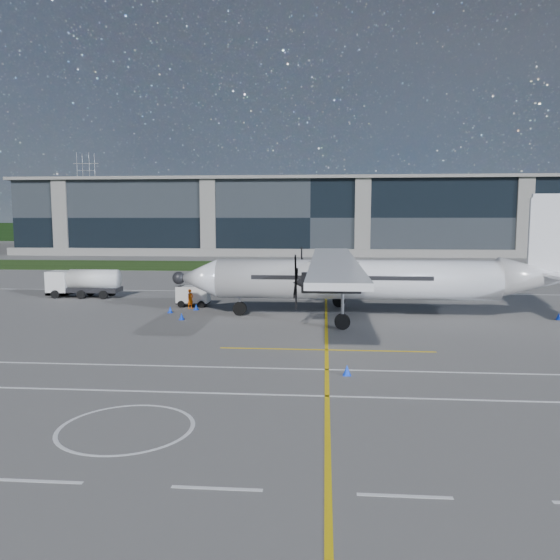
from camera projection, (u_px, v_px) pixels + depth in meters
ground at (304, 271)px, 76.12m from camera, size 400.00×400.00×0.00m
grass_strip at (306, 266)px, 84.05m from camera, size 400.00×18.00×0.04m
terminal_building at (312, 218)px, 114.91m from camera, size 120.00×20.00×15.00m
tree_line at (316, 232)px, 174.84m from camera, size 400.00×6.00×6.00m
pylon_west at (87, 197)px, 189.93m from camera, size 9.00×4.60×30.00m
yellow_taxiway_centerline at (326, 305)px, 46.17m from camera, size 0.20×70.00×0.01m
white_lane_line at (255, 394)px, 22.64m from camera, size 90.00×0.15×0.01m
turboprop_aircraft at (371, 256)px, 39.93m from camera, size 29.19×30.27×9.08m
fuel_tanker_truck at (79, 283)px, 50.64m from camera, size 6.97×2.26×2.61m
baggage_tug at (193, 296)px, 45.55m from camera, size 2.82×1.69×1.69m
ground_crew_person at (190, 298)px, 44.23m from camera, size 0.85×0.91×1.83m
safety_cone_portwing at (347, 370)px, 25.39m from camera, size 0.36×0.36×0.50m
safety_cone_fwd at (170, 310)px, 42.31m from camera, size 0.36×0.36×0.50m
safety_cone_nose_stbd at (196, 307)px, 43.67m from camera, size 0.36×0.36×0.50m
safety_cone_tail at (559, 316)px, 39.41m from camera, size 0.36×0.36×0.50m
safety_cone_stbdwing at (331, 288)px, 56.02m from camera, size 0.36×0.36×0.50m
safety_cone_nose_port at (182, 316)px, 39.42m from camera, size 0.36×0.36×0.50m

